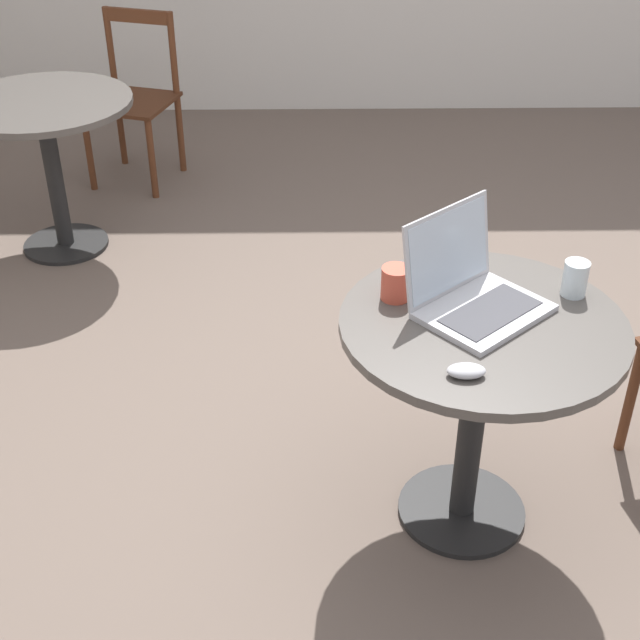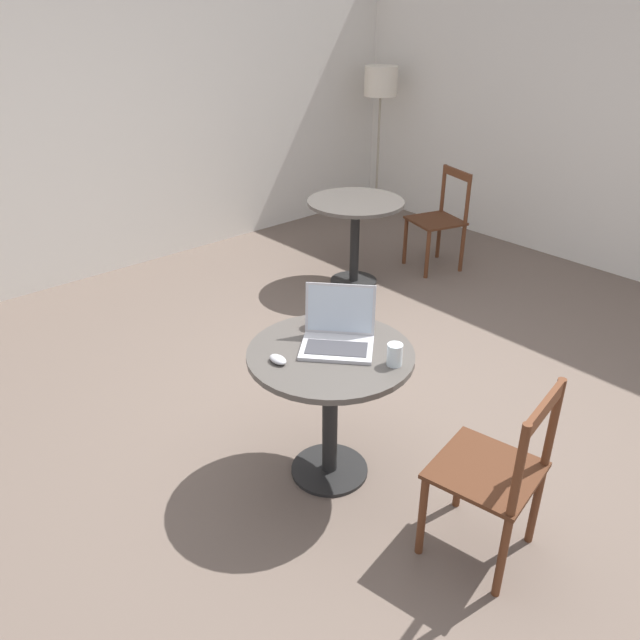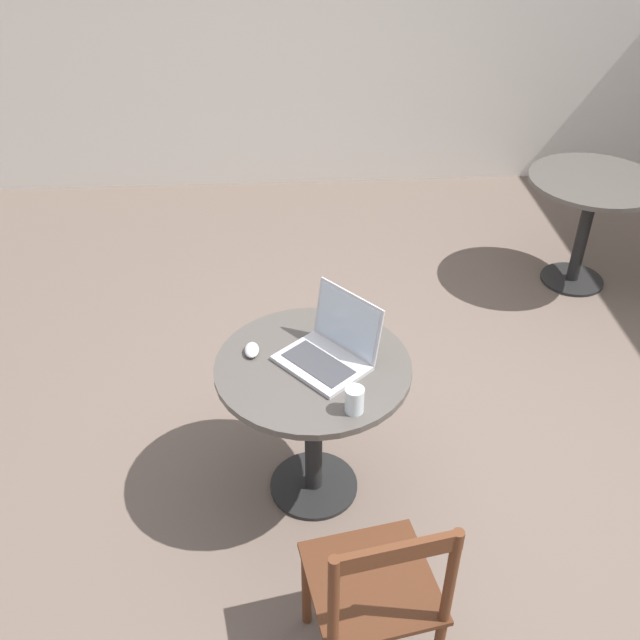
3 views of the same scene
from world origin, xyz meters
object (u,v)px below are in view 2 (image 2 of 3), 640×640
object	(u,v)px
cafe_table_near	(330,379)
mug	(318,317)
floor_lamp	(381,89)
drinking_glass	(395,355)
mouse	(278,359)
chair_near_front	(495,474)
laptop	(338,335)
cafe_table_mid	(355,219)
chair_mid_right	(440,220)

from	to	relation	value
cafe_table_near	mug	xyz separation A→B (m)	(0.13, 0.24, 0.21)
floor_lamp	drinking_glass	size ratio (longest dim) A/B	15.07
mouse	drinking_glass	world-z (taller)	drinking_glass
drinking_glass	floor_lamp	bearing A→B (deg)	44.56
chair_near_front	laptop	size ratio (longest dim) A/B	1.95
chair_near_front	drinking_glass	xyz separation A→B (m)	(-0.02, 0.58, 0.34)
cafe_table_mid	mug	world-z (taller)	mug
laptop	mug	distance (m)	0.22
floor_lamp	mug	size ratio (longest dim) A/B	12.81
cafe_table_near	cafe_table_mid	world-z (taller)	same
drinking_glass	laptop	bearing A→B (deg)	102.59
chair_near_front	laptop	xyz separation A→B (m)	(-0.09, 0.89, 0.34)
cafe_table_mid	laptop	world-z (taller)	laptop
floor_lamp	laptop	bearing A→B (deg)	-138.98
laptop	mouse	distance (m)	0.33
floor_lamp	cafe_table_near	bearing A→B (deg)	-139.34
chair_near_front	chair_mid_right	world-z (taller)	same
cafe_table_mid	chair_near_front	world-z (taller)	chair_near_front
cafe_table_near	chair_near_front	bearing A→B (deg)	-79.32
cafe_table_near	mug	bearing A→B (deg)	61.07
chair_mid_right	mouse	size ratio (longest dim) A/B	8.89
cafe_table_mid	chair_mid_right	size ratio (longest dim) A/B	0.91
mouse	mug	xyz separation A→B (m)	(0.38, 0.15, 0.03)
chair_mid_right	floor_lamp	bearing A→B (deg)	64.22
chair_mid_right	cafe_table_mid	bearing A→B (deg)	162.82
floor_lamp	mug	bearing A→B (deg)	-140.65
chair_near_front	mouse	world-z (taller)	chair_near_front
cafe_table_mid	chair_near_front	bearing A→B (deg)	-123.15
cafe_table_mid	floor_lamp	bearing A→B (deg)	38.14
cafe_table_mid	mug	distance (m)	2.22
chair_near_front	chair_mid_right	size ratio (longest dim) A/B	1.00
chair_near_front	mouse	xyz separation A→B (m)	(-0.41, 0.95, 0.30)
floor_lamp	cafe_table_mid	bearing A→B (deg)	-141.86
cafe_table_near	mug	world-z (taller)	mug
mouse	chair_mid_right	bearing A→B (deg)	24.74
chair_mid_right	laptop	distance (m)	2.93
laptop	mug	world-z (taller)	laptop
cafe_table_mid	mouse	size ratio (longest dim) A/B	8.07
chair_near_front	chair_mid_right	bearing A→B (deg)	42.66
chair_mid_right	mug	world-z (taller)	chair_mid_right
mug	floor_lamp	bearing A→B (deg)	39.35
chair_mid_right	mug	size ratio (longest dim) A/B	7.16
chair_near_front	drinking_glass	size ratio (longest dim) A/B	8.42
chair_near_front	mug	xyz separation A→B (m)	(-0.03, 1.10, 0.34)
chair_near_front	floor_lamp	xyz separation A→B (m)	(3.17, 3.72, 0.92)
mouse	mug	bearing A→B (deg)	21.22
laptop	drinking_glass	world-z (taller)	laptop
mouse	cafe_table_near	bearing A→B (deg)	-19.67
chair_near_front	laptop	bearing A→B (deg)	95.85
cafe_table_near	floor_lamp	xyz separation A→B (m)	(3.33, 2.86, 0.79)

